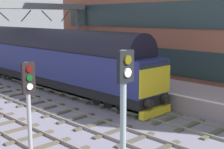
{
  "coord_description": "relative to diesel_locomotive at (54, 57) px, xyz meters",
  "views": [
    {
      "loc": [
        -14.02,
        -12.23,
        5.59
      ],
      "look_at": [
        0.2,
        2.46,
        1.91
      ],
      "focal_mm": 51.83,
      "sensor_mm": 36.0,
      "label": 1
    }
  ],
  "objects": [
    {
      "name": "diesel_locomotive",
      "position": [
        0.0,
        0.0,
        0.0
      ],
      "size": [
        2.74,
        20.25,
        4.68
      ],
      "color": "black",
      "rests_on": "ground"
    },
    {
      "name": "track_adjacent_far_west",
      "position": [
        -6.84,
        -8.7,
        -2.44
      ],
      "size": [
        2.5,
        60.0,
        0.15
      ],
      "color": "slate",
      "rests_on": "ground"
    },
    {
      "name": "signal_post_mid",
      "position": [
        -8.99,
        -11.92,
        0.21
      ],
      "size": [
        0.44,
        0.22,
        4.18
      ],
      "color": "gray",
      "rests_on": "ground"
    },
    {
      "name": "station_platform",
      "position": [
        3.6,
        -8.7,
        -1.99
      ],
      "size": [
        4.0,
        44.0,
        1.01
      ],
      "color": "gray",
      "rests_on": "ground"
    },
    {
      "name": "ground_plane",
      "position": [
        -0.0,
        -8.7,
        -2.49
      ],
      "size": [
        140.0,
        140.0,
        0.0
      ],
      "primitive_type": "plane",
      "color": "slate",
      "rests_on": "ground"
    },
    {
      "name": "track_adjacent_west",
      "position": [
        -3.53,
        -8.7,
        -2.43
      ],
      "size": [
        2.5,
        60.0,
        0.15
      ],
      "color": "gray",
      "rests_on": "ground"
    },
    {
      "name": "track_main",
      "position": [
        -0.0,
        -8.7,
        -2.44
      ],
      "size": [
        2.5,
        60.0,
        0.15
      ],
      "color": "gray",
      "rests_on": "ground"
    },
    {
      "name": "signal_post_near",
      "position": [
        -8.99,
        -16.11,
        0.52
      ],
      "size": [
        0.44,
        0.22,
        4.87
      ],
      "color": "gray",
      "rests_on": "ground"
    },
    {
      "name": "overhead_footbridge",
      "position": [
        -1.37,
        5.32,
        3.71
      ],
      "size": [
        16.14,
        2.0,
        6.76
      ],
      "color": "slate",
      "rests_on": "ground"
    }
  ]
}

